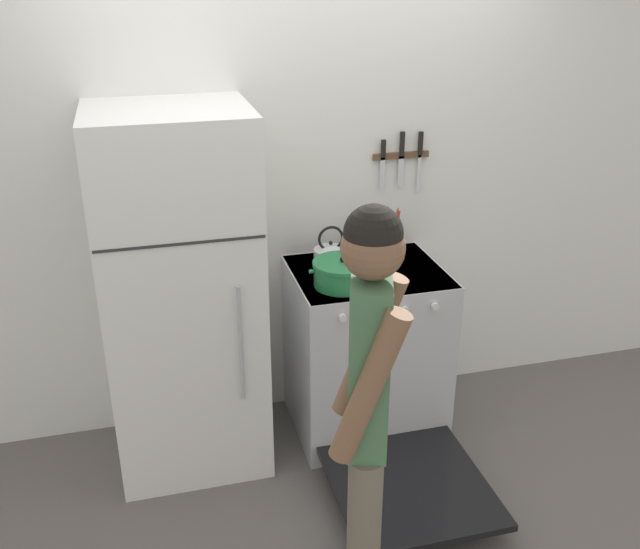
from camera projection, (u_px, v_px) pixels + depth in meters
name	position (u px, v px, depth m)	size (l,w,h in m)	color
ground_plane	(299.00, 399.00, 4.23)	(14.00, 14.00, 0.00)	#5B5654
wall_back	(294.00, 191.00, 3.73)	(10.00, 0.06, 2.55)	silver
refrigerator	(182.00, 297.00, 3.42)	(0.73, 0.67, 1.81)	white
stove_range	(368.00, 355.00, 3.79)	(0.77, 1.39, 0.93)	silver
dutch_oven_pot	(343.00, 273.00, 3.46)	(0.33, 0.29, 0.15)	#237A42
tea_kettle	(331.00, 254.00, 3.69)	(0.22, 0.18, 0.22)	silver
utensil_jar	(395.00, 245.00, 3.77)	(0.09, 0.09, 0.28)	silver
person	(368.00, 411.00, 2.43)	(0.35, 0.41, 1.72)	#6B6051
wall_knife_strip	(402.00, 154.00, 3.76)	(0.31, 0.03, 0.34)	brown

